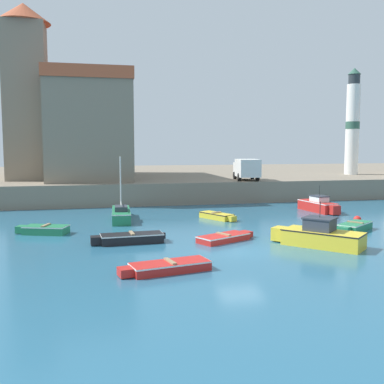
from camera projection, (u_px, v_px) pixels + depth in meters
The scene contains 15 objects.
ground_plane at pixel (241, 251), 24.57m from camera, with size 200.00×200.00×0.00m, color #28607F.
quay_seawall at pixel (149, 179), 62.40m from camera, with size 120.00×40.00×2.14m, color gray.
dinghy_yellow_0 at pixel (217, 216), 35.12m from camera, with size 2.31×3.44×0.55m.
dinghy_green_1 at pixel (44, 229), 29.23m from camera, with size 3.50×2.18×0.62m.
motorboat_red_2 at pixel (319, 205), 39.14m from camera, with size 1.91×4.86×2.31m.
dinghy_black_3 at pixel (130, 238), 26.47m from camera, with size 4.43×1.55×0.63m.
sailboat_green_4 at pixel (121, 214), 34.66m from camera, with size 1.63×5.98×4.91m.
dinghy_green_5 at pixel (354, 227), 30.26m from camera, with size 3.49×2.90×0.62m.
motorboat_yellow_6 at pixel (320, 236), 25.60m from camera, with size 4.56×4.84×2.57m.
dinghy_red_7 at pixel (167, 266), 20.44m from camera, with size 4.35×2.06×0.52m.
dinghy_red_8 at pixel (225, 237), 27.06m from camera, with size 3.93×2.71×0.48m.
mooring_buoy at pixel (357, 220), 33.18m from camera, with size 0.57×0.57×0.57m, color red.
church at pixel (79, 122), 50.22m from camera, with size 13.35×18.34×18.08m.
lighthouse at pixel (353, 123), 55.78m from camera, with size 1.69×1.69×13.13m.
truck_on_quay at pixel (247, 169), 46.80m from camera, with size 2.60×4.51×2.20m.
Camera 1 is at (-7.90, -22.94, 5.72)m, focal length 42.00 mm.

